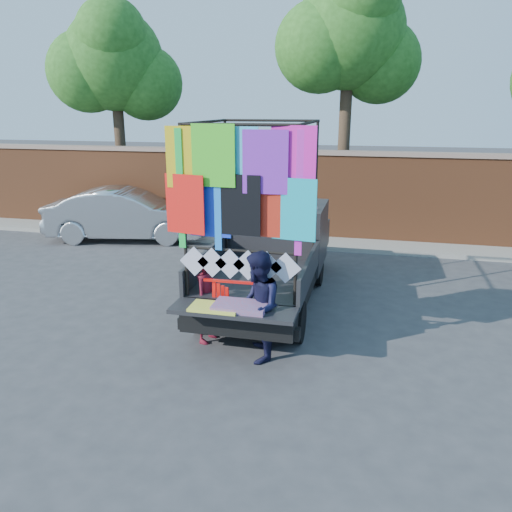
% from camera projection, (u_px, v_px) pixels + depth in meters
% --- Properties ---
extents(ground, '(90.00, 90.00, 0.00)m').
position_uv_depth(ground, '(245.00, 337.00, 8.60)').
color(ground, '#38383A').
rests_on(ground, ground).
extents(brick_wall, '(30.00, 0.45, 2.61)m').
position_uv_depth(brick_wall, '(304.00, 194.00, 14.74)').
color(brick_wall, brown).
rests_on(brick_wall, ground).
extents(curb, '(30.00, 1.20, 0.12)m').
position_uv_depth(curb, '(300.00, 242.00, 14.45)').
color(curb, gray).
rests_on(curb, ground).
extents(tree_left, '(4.20, 3.30, 7.05)m').
position_uv_depth(tree_left, '(114.00, 64.00, 16.12)').
color(tree_left, '#38281C').
rests_on(tree_left, ground).
extents(tree_mid, '(4.20, 3.30, 7.73)m').
position_uv_depth(tree_mid, '(350.00, 38.00, 14.29)').
color(tree_mid, '#38281C').
rests_on(tree_mid, ground).
extents(pickup_truck, '(2.27, 5.70, 3.59)m').
position_uv_depth(pickup_truck, '(274.00, 251.00, 10.47)').
color(pickup_truck, black).
rests_on(pickup_truck, ground).
extents(sedan, '(4.82, 2.49, 1.51)m').
position_uv_depth(sedan, '(127.00, 214.00, 14.73)').
color(sedan, '#B7BABE').
rests_on(sedan, ground).
extents(woman, '(0.44, 0.60, 1.49)m').
position_uv_depth(woman, '(207.00, 299.00, 8.28)').
color(woman, maroon).
rests_on(woman, ground).
extents(man, '(0.82, 0.97, 1.74)m').
position_uv_depth(man, '(258.00, 307.00, 7.64)').
color(man, '#151534').
rests_on(man, ground).
extents(streamer_bundle, '(0.89, 0.07, 0.62)m').
position_uv_depth(streamer_bundle, '(225.00, 292.00, 7.92)').
color(streamer_bundle, red).
rests_on(streamer_bundle, ground).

